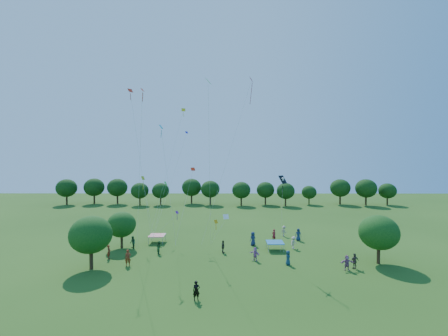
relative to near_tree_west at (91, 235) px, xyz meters
The scene contains 36 objects.
ground 18.28m from the near_tree_west, 35.42° to the right, with size 160.00×160.00×0.00m, color #2D571A.
near_tree_west is the anchor object (origin of this frame).
near_tree_north 7.77m from the near_tree_west, 85.03° to the left, with size 3.80×3.80×4.92m.
near_tree_east 32.48m from the near_tree_west, ahead, with size 4.40×4.40×5.62m.
treeline 46.86m from the near_tree_west, 74.10° to the left, with size 88.01×8.77×6.77m.
tent_red_stripe 11.75m from the near_tree_west, 64.64° to the left, with size 2.20×2.20×1.10m.
tent_blue 22.54m from the near_tree_west, 17.77° to the left, with size 2.20×2.20×1.10m.
man_in_black 14.49m from the near_tree_west, 30.33° to the right, with size 0.63×0.40×1.69m, color black.
crowd_person_0 20.83m from the near_tree_west, 25.74° to the left, with size 0.93×0.50×1.89m, color #1A264E.
crowd_person_1 4.52m from the near_tree_west, 79.45° to the left, with size 0.63×0.41×1.69m, color maroon.
crowd_person_2 8.36m from the near_tree_west, 73.33° to the left, with size 0.81×0.44×1.64m, color #225031.
crowd_person_3 25.22m from the near_tree_west, 17.30° to the left, with size 1.09×0.49×1.67m, color beige.
crowd_person_4 29.14m from the near_tree_west, ahead, with size 1.00×0.46×1.71m, color #463C38.
crowd_person_5 18.72m from the near_tree_west, ahead, with size 1.48×0.53×1.59m, color #AB63A7.
crowd_person_6 28.08m from the near_tree_west, 24.05° to the left, with size 0.88×0.48×1.79m, color navy.
crowd_person_7 24.71m from the near_tree_west, 26.99° to the left, with size 0.65×0.42×1.75m, color maroon.
crowd_person_8 8.73m from the near_tree_west, 39.84° to the left, with size 0.81×0.44×1.64m, color #245528.
crowd_person_9 27.71m from the near_tree_west, 29.99° to the left, with size 1.08×0.48×1.65m, color tan.
crowd_person_10 15.77m from the near_tree_west, 21.21° to the left, with size 0.95×0.43×1.62m, color #37322C.
crowd_person_11 28.12m from the near_tree_west, ahead, with size 1.54×0.55×1.65m, color #8B517A.
crowd_person_12 22.14m from the near_tree_west, ahead, with size 0.81×0.44×1.64m, color navy.
crowd_person_13 4.81m from the near_tree_west, 15.13° to the left, with size 0.68×0.44×1.83m, color maroon.
pirate_kite 22.14m from the near_tree_west, ahead, with size 1.12×1.18×8.89m.
red_high_kite 25.03m from the near_tree_west, 28.23° to the left, with size 7.01×5.97×22.32m.
small_kite_0 11.85m from the near_tree_west, ahead, with size 2.07×3.98×18.37m.
small_kite_1 13.88m from the near_tree_west, 39.27° to the left, with size 2.17×4.58×9.58m.
small_kite_2 11.01m from the near_tree_west, 70.88° to the left, with size 2.10×2.12×8.33m.
small_kite_3 13.95m from the near_tree_west, 65.63° to the left, with size 1.02×5.65×7.32m.
small_kite_4 18.62m from the near_tree_west, 64.50° to the left, with size 3.59×10.65×15.39m.
small_kite_5 11.32m from the near_tree_west, 46.98° to the left, with size 3.50×0.89×3.63m.
small_kite_6 15.71m from the near_tree_west, 20.43° to the left, with size 2.35×0.80×3.70m.
small_kite_7 12.87m from the near_tree_west, 36.31° to the left, with size 2.16×1.12×15.07m.
small_kite_8 15.14m from the near_tree_west, 68.59° to the left, with size 2.84×0.86×19.99m.
small_kite_9 13.62m from the near_tree_west, ahead, with size 1.06×5.24×4.17m.
small_kite_10 21.71m from the near_tree_west, 67.08° to the left, with size 3.54×11.51×19.38m.
small_kite_11 18.04m from the near_tree_west, ahead, with size 0.62×7.58×18.98m.
Camera 1 is at (0.15, -22.02, 12.26)m, focal length 24.00 mm.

